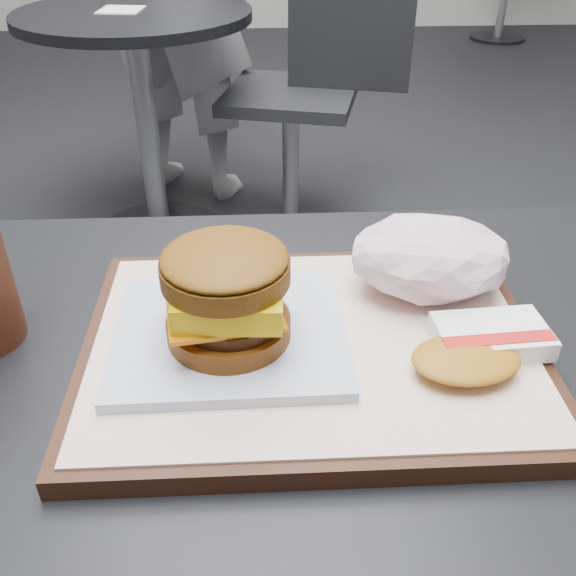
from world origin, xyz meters
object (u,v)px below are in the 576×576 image
(breakfast_sandwich, at_px, (228,304))
(hash_brown, at_px, (480,346))
(crumpled_wrapper, at_px, (431,257))
(neighbor_chair, at_px, (311,80))
(customer_table, at_px, (264,530))
(serving_tray, at_px, (311,347))
(neighbor_table, at_px, (141,79))

(breakfast_sandwich, height_order, hash_brown, breakfast_sandwich)
(crumpled_wrapper, distance_m, neighbor_chair, 1.67)
(hash_brown, bearing_deg, crumpled_wrapper, 100.12)
(crumpled_wrapper, bearing_deg, breakfast_sandwich, -157.82)
(customer_table, xyz_separation_m, crumpled_wrapper, (0.16, 0.11, 0.24))
(serving_tray, distance_m, hash_brown, 0.14)
(breakfast_sandwich, bearing_deg, serving_tray, 3.03)
(hash_brown, bearing_deg, breakfast_sandwich, 172.06)
(hash_brown, xyz_separation_m, crumpled_wrapper, (-0.02, 0.10, 0.02))
(customer_table, bearing_deg, neighbor_table, 101.98)
(hash_brown, bearing_deg, neighbor_table, 107.75)
(hash_brown, bearing_deg, customer_table, -177.89)
(customer_table, distance_m, serving_tray, 0.20)
(customer_table, xyz_separation_m, breakfast_sandwich, (-0.02, 0.03, 0.24))
(breakfast_sandwich, relative_size, crumpled_wrapper, 1.33)
(hash_brown, bearing_deg, serving_tray, 166.63)
(neighbor_table, height_order, neighbor_chair, neighbor_chair)
(neighbor_table, bearing_deg, crumpled_wrapper, -71.76)
(customer_table, relative_size, neighbor_chair, 0.91)
(breakfast_sandwich, distance_m, hash_brown, 0.20)
(serving_tray, xyz_separation_m, neighbor_chair, (0.14, 1.71, -0.27))
(serving_tray, bearing_deg, neighbor_table, 103.74)
(breakfast_sandwich, bearing_deg, neighbor_chair, 82.99)
(serving_tray, relative_size, breakfast_sandwich, 1.98)
(hash_brown, height_order, neighbor_chair, neighbor_chair)
(serving_tray, distance_m, neighbor_chair, 1.74)
(customer_table, distance_m, neighbor_table, 1.69)
(breakfast_sandwich, relative_size, neighbor_table, 0.26)
(customer_table, bearing_deg, breakfast_sandwich, 123.83)
(customer_table, xyz_separation_m, neighbor_chair, (0.19, 1.75, -0.07))
(serving_tray, bearing_deg, hash_brown, -13.37)
(serving_tray, distance_m, neighbor_table, 1.68)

